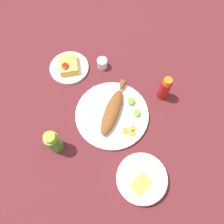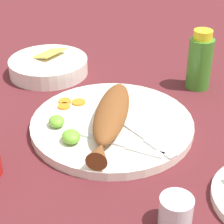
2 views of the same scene
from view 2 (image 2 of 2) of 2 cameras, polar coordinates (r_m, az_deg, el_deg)
name	(u,v)px [view 2 (image 2 of 2)]	position (r m, az deg, el deg)	size (l,w,h in m)	color
ground_plane	(112,128)	(0.82, 0.00, -2.27)	(4.00, 4.00, 0.00)	#561E23
main_plate	(112,124)	(0.81, 0.00, -1.74)	(0.33, 0.33, 0.02)	white
fried_fish	(111,115)	(0.79, -0.17, -0.48)	(0.26, 0.18, 0.04)	brown
fork_near	(143,137)	(0.76, 4.43, -3.48)	(0.18, 0.07, 0.00)	silver
fork_far	(122,145)	(0.74, 1.40, -4.63)	(0.14, 0.14, 0.00)	silver
carrot_slice_near	(65,101)	(0.88, -6.66, 1.53)	(0.03, 0.03, 0.00)	orange
carrot_slice_mid	(79,102)	(0.87, -4.71, 1.38)	(0.03, 0.03, 0.00)	orange
carrot_slice_far	(64,106)	(0.86, -6.76, 0.81)	(0.03, 0.03, 0.00)	orange
lime_wedge_main	(57,121)	(0.80, -7.81, -1.29)	(0.04, 0.03, 0.02)	#6BB233
lime_wedge_side	(71,137)	(0.75, -5.78, -3.46)	(0.04, 0.03, 0.02)	#6BB233
hot_sauce_bottle_green	(200,61)	(0.97, 12.25, 7.01)	(0.06, 0.06, 0.14)	#3D8428
salt_cup	(174,213)	(0.61, 8.74, -13.91)	(0.05, 0.05, 0.05)	silver
guacamole_bowl	(48,65)	(1.04, -8.93, 6.52)	(0.20, 0.20, 0.05)	white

